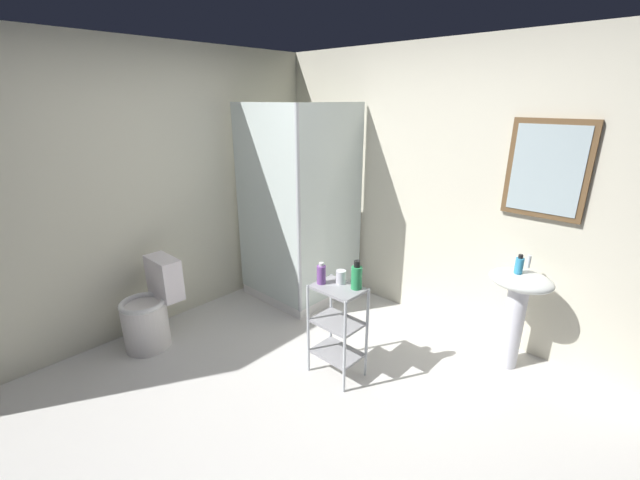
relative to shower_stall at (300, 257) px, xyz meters
The scene contains 12 objects.
ground_plane 1.76m from the shower_stall, 45.89° to the right, with size 4.20×4.20×0.02m, color silver.
wall_back 1.56m from the shower_stall, 27.85° to the left, with size 4.20×0.14×2.50m.
wall_left 1.60m from the shower_stall, 118.75° to the right, with size 0.10×4.20×2.50m, color beige.
shower_stall is the anchor object (origin of this frame).
pedestal_sink 2.09m from the shower_stall, ahead, with size 0.46×0.37×0.81m.
sink_faucet 2.14m from the shower_stall, 11.56° to the left, with size 0.03×0.03×0.10m, color silver.
toilet 1.53m from the shower_stall, 101.28° to the right, with size 0.37×0.49×0.76m.
storage_cart 1.33m from the shower_stall, 32.34° to the right, with size 0.38×0.28×0.74m.
hand_soap_bottle 2.10m from the shower_stall, ahead, with size 0.06×0.06×0.15m.
conditioner_bottle_purple 1.29m from the shower_stall, 36.96° to the right, with size 0.07×0.07×0.16m.
body_wash_bottle_green 1.44m from the shower_stall, 27.33° to the right, with size 0.08×0.08×0.21m.
rinse_cup 1.32m from the shower_stall, 30.53° to the right, with size 0.07×0.07×0.10m, color silver.
Camera 1 is at (1.65, -1.51, 2.03)m, focal length 22.63 mm.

